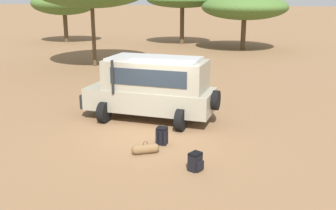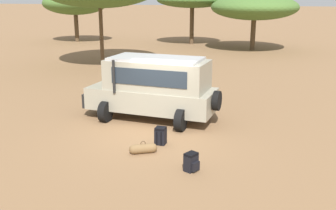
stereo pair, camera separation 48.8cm
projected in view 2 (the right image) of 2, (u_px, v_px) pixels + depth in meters
ground_plane at (156, 134)px, 13.77m from camera, size 320.00×320.00×0.00m
safari_vehicle at (154, 87)px, 15.12m from camera, size 5.40×2.88×2.44m
backpack_beside_front_wheel at (161, 136)px, 12.80m from camera, size 0.34×0.43×0.58m
backpack_cluster_center at (191, 162)px, 10.86m from camera, size 0.44×0.44×0.52m
duffel_bag_low_black_case at (143, 149)px, 12.09m from camera, size 0.79×0.59×0.40m
acacia_tree_far_left at (75, 3)px, 39.59m from camera, size 6.68×5.87×5.00m
acacia_tree_centre_back at (192, 0)px, 37.60m from camera, size 6.86×6.53×4.98m
acacia_tree_right_mid at (255, 7)px, 33.49m from camera, size 7.41×7.74×4.74m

